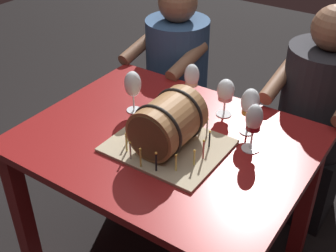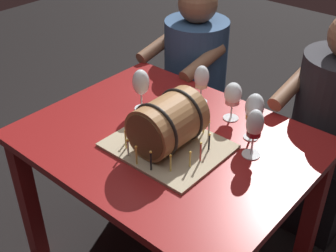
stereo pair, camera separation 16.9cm
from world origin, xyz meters
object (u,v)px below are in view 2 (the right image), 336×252
Objects in this scene: dining_table at (168,160)px; person_seated_left at (194,87)px; wine_glass_empty at (141,83)px; person_seated_right at (328,136)px; wine_glass_white at (202,79)px; wine_glass_rose at (233,95)px; wine_glass_red at (255,126)px; wine_glass_amber at (254,109)px; barrel_cake at (168,126)px.

dining_table is 1.01× the size of person_seated_left.
person_seated_right is (0.65, 0.62, -0.31)m from wine_glass_empty.
wine_glass_rose is at bearing -8.23° from wine_glass_white.
person_seated_right is at bearing 54.84° from wine_glass_rose.
dining_table is 0.36m from wine_glass_empty.
wine_glass_red reaches higher than wine_glass_white.
dining_table is 0.39m from wine_glass_rose.
dining_table is at bearing -60.00° from person_seated_left.
wine_glass_empty is 0.51m from wine_glass_amber.
barrel_cake is at bearing -101.50° from wine_glass_rose.
wine_glass_red and wine_glass_amber have the same top height.
wine_glass_amber is at bearing 40.37° from dining_table.
wine_glass_rose is 0.95× the size of wine_glass_white.
dining_table is 0.43m from wine_glass_amber.
person_seated_left reaches higher than wine_glass_rose.
person_seated_left reaches higher than wine_glass_empty.
wine_glass_rose is at bearing -125.16° from person_seated_right.
dining_table is at bearing -21.30° from wine_glass_empty.
dining_table is 0.83m from person_seated_right.
wine_glass_rose reaches higher than dining_table.
wine_glass_red is 1.00m from person_seated_left.
wine_glass_white is 0.61m from person_seated_left.
barrel_cake is at bearing -148.41° from wine_glass_red.
wine_glass_empty is 0.73m from person_seated_left.
person_seated_left is (-0.34, 0.40, -0.32)m from wine_glass_white.
dining_table is at bearing -159.61° from wine_glass_red.
wine_glass_red is 1.11× the size of wine_glass_white.
wine_glass_red is (0.28, 0.17, 0.03)m from barrel_cake.
wine_glass_white reaches higher than dining_table.
wine_glass_rose is 0.60m from person_seated_right.
dining_table is at bearing -119.98° from person_seated_right.
wine_glass_amber is at bearing -16.22° from wine_glass_white.
person_seated_right reaches higher than dining_table.
barrel_cake reaches higher than wine_glass_empty.
wine_glass_red is at bearing 2.70° from wine_glass_empty.
person_seated_right is (0.09, 0.59, -0.32)m from wine_glass_red.
person_seated_right reaches higher than wine_glass_empty.
dining_table is 6.65× the size of wine_glass_rose.
wine_glass_white is 0.70m from person_seated_right.
barrel_cake is 0.94m from person_seated_left.
wine_glass_rose is at bearing 78.50° from barrel_cake.
wine_glass_amber is at bearing 51.61° from barrel_cake.
dining_table is 0.43m from wine_glass_red.
wine_glass_empty is 0.17× the size of person_seated_right.
dining_table is 2.61× the size of barrel_cake.
wine_glass_amber is 0.17× the size of person_seated_right.
wine_glass_rose is 0.90× the size of wine_glass_empty.
barrel_cake is 0.39m from wine_glass_white.
wine_glass_rose is (0.07, 0.34, 0.01)m from barrel_cake.
barrel_cake is (0.04, -0.05, 0.22)m from dining_table.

